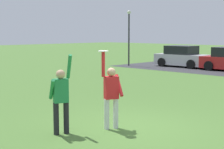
# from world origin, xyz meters

# --- Properties ---
(ground_plane) EXTENTS (120.00, 120.00, 0.00)m
(ground_plane) POSITION_xyz_m (0.00, 0.00, 0.00)
(ground_plane) COLOR #4C7533
(person_catcher) EXTENTS (0.50, 0.59, 2.08)m
(person_catcher) POSITION_xyz_m (-0.27, -0.45, 0.98)
(person_catcher) COLOR silver
(person_catcher) RESTS_ON ground_plane
(person_defender) EXTENTS (0.59, 0.65, 2.04)m
(person_defender) POSITION_xyz_m (-0.84, -1.69, 0.98)
(person_defender) COLOR black
(person_defender) RESTS_ON ground_plane
(frisbee_disc) EXTENTS (0.27, 0.27, 0.02)m
(frisbee_disc) POSITION_xyz_m (-0.36, -0.66, 2.09)
(frisbee_disc) COLOR white
(frisbee_disc) RESTS_ON person_catcher
(parked_car_silver) EXTENTS (4.11, 2.05, 1.59)m
(parked_car_silver) POSITION_xyz_m (-8.31, 15.58, 0.73)
(parked_car_silver) COLOR #BCBCC1
(parked_car_silver) RESTS_ON ground_plane
(lamppost_by_lot) EXTENTS (0.28, 0.28, 4.26)m
(lamppost_by_lot) POSITION_xyz_m (-11.79, 13.43, 2.59)
(lamppost_by_lot) COLOR #2D2D33
(lamppost_by_lot) RESTS_ON ground_plane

